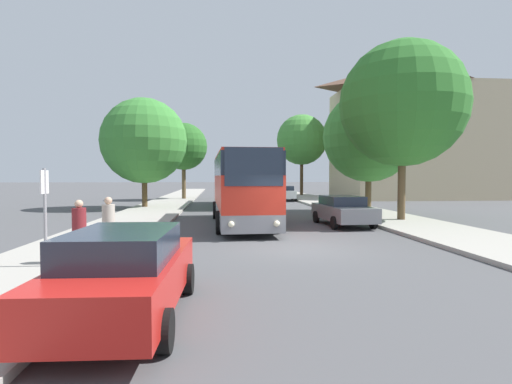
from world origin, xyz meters
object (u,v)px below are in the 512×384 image
(tree_left_far, at_px, (144,141))
(parked_car_left_curb, at_px, (126,272))
(bus_middle, at_px, (233,184))
(tree_right_mid, at_px, (403,104))
(parked_car_right_far, at_px, (285,193))
(tree_left_near, at_px, (184,147))
(tree_right_far, at_px, (369,137))
(parked_car_right_near, at_px, (343,210))
(pedestrian_waiting_near, at_px, (79,231))
(bus_front, at_px, (242,187))
(bus_stop_sign, at_px, (45,205))
(tree_right_near, at_px, (302,140))
(pedestrian_waiting_far, at_px, (109,226))

(tree_left_far, bearing_deg, parked_car_left_curb, -80.50)
(bus_middle, distance_m, tree_right_mid, 15.75)
(parked_car_right_far, distance_m, tree_left_near, 11.38)
(parked_car_left_curb, relative_size, tree_right_far, 0.58)
(parked_car_right_near, xyz_separation_m, parked_car_right_far, (0.39, 19.80, 0.01))
(bus_middle, relative_size, pedestrian_waiting_near, 6.32)
(parked_car_right_near, height_order, tree_left_near, tree_left_near)
(bus_front, relative_size, bus_stop_sign, 4.15)
(pedestrian_waiting_near, bearing_deg, parked_car_left_curb, 33.42)
(pedestrian_waiting_near, distance_m, tree_left_near, 30.79)
(bus_middle, xyz_separation_m, tree_right_near, (8.96, 15.46, 5.10))
(parked_car_left_curb, xyz_separation_m, tree_right_far, (11.54, 18.84, 4.27))
(tree_right_mid, bearing_deg, tree_left_near, 122.20)
(parked_car_right_near, bearing_deg, parked_car_right_far, -94.21)
(parked_car_right_near, xyz_separation_m, tree_right_far, (3.80, 6.48, 4.31))
(pedestrian_waiting_near, bearing_deg, parked_car_right_near, 135.99)
(bus_middle, bearing_deg, tree_right_near, 60.06)
(parked_car_left_curb, distance_m, tree_left_far, 24.51)
(parked_car_left_curb, bearing_deg, pedestrian_waiting_near, 119.94)
(parked_car_right_near, bearing_deg, tree_left_far, -47.41)
(bus_stop_sign, xyz_separation_m, pedestrian_waiting_far, (1.23, 1.28, -0.70))
(bus_front, bearing_deg, tree_right_mid, 1.03)
(pedestrian_waiting_near, distance_m, tree_right_near, 40.31)
(bus_front, distance_m, bus_stop_sign, 10.87)
(parked_car_right_far, relative_size, pedestrian_waiting_far, 2.36)
(tree_right_far, bearing_deg, pedestrian_waiting_far, -133.42)
(parked_car_left_curb, distance_m, tree_right_near, 43.47)
(tree_left_far, bearing_deg, tree_right_near, 48.19)
(parked_car_left_curb, xyz_separation_m, tree_left_far, (-3.98, 23.81, 4.29))
(bus_middle, height_order, pedestrian_waiting_far, bus_middle)
(parked_car_right_far, xyz_separation_m, pedestrian_waiting_near, (-10.24, -28.13, 0.21))
(parked_car_right_far, relative_size, tree_right_mid, 0.43)
(bus_front, xyz_separation_m, pedestrian_waiting_far, (-4.34, -8.05, -0.88))
(parked_car_left_curb, height_order, parked_car_right_near, parked_car_left_curb)
(parked_car_left_curb, bearing_deg, tree_left_far, 101.77)
(tree_right_far, bearing_deg, bus_front, -146.47)
(pedestrian_waiting_far, xyz_separation_m, tree_left_far, (-2.38, 18.85, 4.09))
(pedestrian_waiting_near, relative_size, tree_right_far, 0.21)
(pedestrian_waiting_far, height_order, tree_left_far, tree_left_far)
(parked_car_right_far, xyz_separation_m, tree_right_far, (3.41, -13.32, 4.30))
(bus_front, relative_size, parked_car_left_curb, 2.27)
(tree_right_mid, height_order, tree_right_far, tree_right_mid)
(bus_middle, relative_size, pedestrian_waiting_far, 6.23)
(pedestrian_waiting_far, bearing_deg, bus_front, 71.52)
(parked_car_right_far, bearing_deg, pedestrian_waiting_near, 73.38)
(parked_car_right_far, xyz_separation_m, tree_left_far, (-12.11, -8.35, 4.32))
(tree_left_near, bearing_deg, bus_front, -77.63)
(pedestrian_waiting_near, bearing_deg, bus_front, 157.38)
(parked_car_left_curb, bearing_deg, tree_right_far, 60.77)
(parked_car_right_far, distance_m, pedestrian_waiting_far, 28.89)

